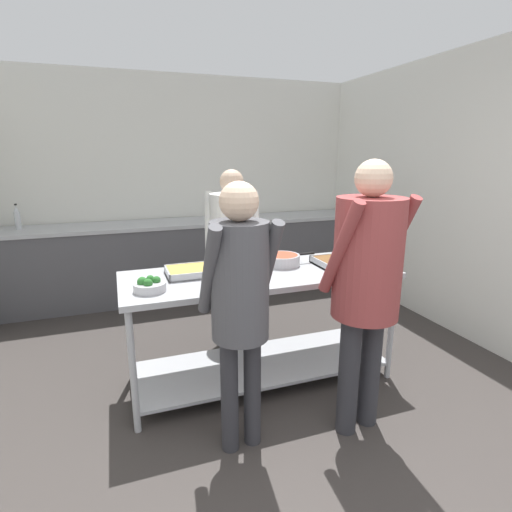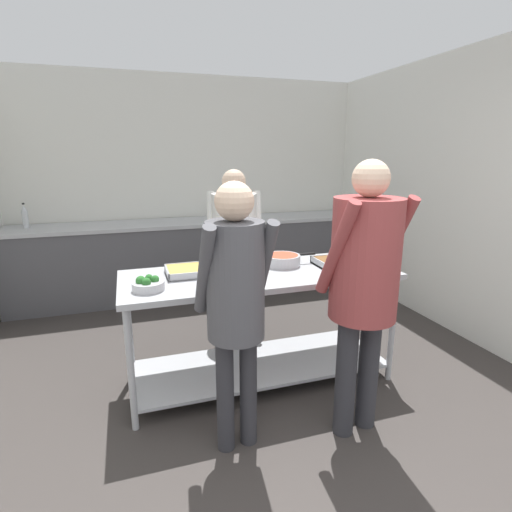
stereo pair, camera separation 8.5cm
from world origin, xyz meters
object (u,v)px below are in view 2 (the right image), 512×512
plate_stack (244,272)px  guest_serving_right (364,274)px  serving_tray_roast (345,262)px  serving_tray_vegetables (193,271)px  guest_serving_left (236,292)px  broccoli_bowl (148,285)px  cook_behind_counter (235,239)px  sauce_pan (283,260)px  water_bottle (25,217)px

plate_stack → guest_serving_right: 0.89m
serving_tray_roast → guest_serving_right: size_ratio=0.26×
serving_tray_vegetables → guest_serving_left: guest_serving_left is taller
serving_tray_vegetables → guest_serving_right: 1.22m
guest_serving_left → guest_serving_right: bearing=-6.2°
broccoli_bowl → guest_serving_right: 1.34m
guest_serving_left → guest_serving_right: size_ratio=0.94×
guest_serving_right → cook_behind_counter: 1.55m
serving_tray_roast → guest_serving_left: bearing=-149.0°
broccoli_bowl → plate_stack: size_ratio=0.87×
plate_stack → guest_serving_left: size_ratio=0.15×
sauce_pan → guest_serving_right: (0.16, -0.87, 0.12)m
serving_tray_roast → water_bottle: bearing=139.6°
guest_serving_right → water_bottle: guest_serving_right is taller
plate_stack → sauce_pan: sauce_pan is taller
water_bottle → guest_serving_left: bearing=-61.0°
guest_serving_left → serving_tray_roast: bearing=31.0°
serving_tray_vegetables → serving_tray_roast: size_ratio=0.87×
plate_stack → water_bottle: size_ratio=0.85×
broccoli_bowl → cook_behind_counter: cook_behind_counter is taller
serving_tray_vegetables → sauce_pan: (0.71, 0.02, 0.02)m
serving_tray_vegetables → plate_stack: (0.34, -0.14, -0.00)m
sauce_pan → guest_serving_right: bearing=-79.3°
guest_serving_left → plate_stack: bearing=70.0°
serving_tray_vegetables → guest_serving_right: size_ratio=0.22×
serving_tray_vegetables → water_bottle: 2.60m
sauce_pan → water_bottle: 3.05m
sauce_pan → guest_serving_left: size_ratio=0.27×
serving_tray_roast → cook_behind_counter: 1.04m
guest_serving_left → water_bottle: size_ratio=5.76×
broccoli_bowl → guest_serving_left: 0.68m
plate_stack → sauce_pan: (0.36, 0.16, 0.02)m
sauce_pan → plate_stack: bearing=-155.7°
serving_tray_roast → guest_serving_left: size_ratio=0.28×
sauce_pan → cook_behind_counter: size_ratio=0.26×
broccoli_bowl → cook_behind_counter: 1.23m
cook_behind_counter → water_bottle: cook_behind_counter is taller
cook_behind_counter → water_bottle: (-1.98, 1.48, 0.08)m
broccoli_bowl → water_bottle: 2.66m
sauce_pan → serving_tray_roast: sauce_pan is taller
serving_tray_roast → guest_serving_left: (-1.05, -0.63, 0.09)m
cook_behind_counter → broccoli_bowl: bearing=-131.8°
plate_stack → cook_behind_counter: cook_behind_counter is taller
guest_serving_left → guest_serving_right: 0.76m
broccoli_bowl → sauce_pan: size_ratio=0.49×
water_bottle → serving_tray_roast: bearing=-40.4°
broccoli_bowl → water_bottle: bearing=115.9°
cook_behind_counter → guest_serving_right: bearing=-75.7°
guest_serving_right → sauce_pan: bearing=100.7°
serving_tray_roast → guest_serving_left: guest_serving_left is taller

